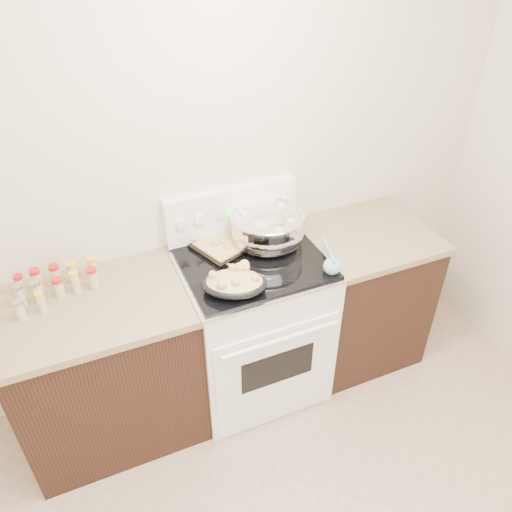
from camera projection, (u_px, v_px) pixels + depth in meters
room_shell at (364, 377)px, 1.01m from camera, size 4.10×3.60×2.75m
counter_left at (108, 368)px, 2.65m from camera, size 0.93×0.67×0.92m
counter_right at (358, 293)px, 3.15m from camera, size 0.73×0.67×0.92m
kitchen_range at (252, 322)px, 2.90m from camera, size 0.78×0.73×1.22m
mixing_bowl at (268, 228)px, 2.70m from camera, size 0.42×0.42×0.24m
roasting_pan at (235, 282)px, 2.40m from camera, size 0.38×0.32×0.11m
baking_sheet at (232, 241)px, 2.74m from camera, size 0.46×0.39×0.06m
wooden_spoon at (240, 278)px, 2.49m from camera, size 0.17×0.21×0.04m
blue_ladle at (332, 265)px, 2.53m from camera, size 0.14×0.29×0.11m
spice_jars at (54, 284)px, 2.40m from camera, size 0.40×0.23×0.13m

